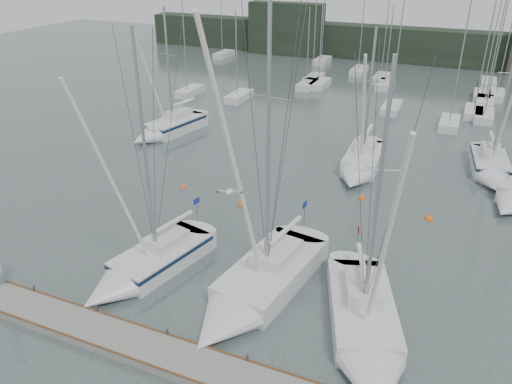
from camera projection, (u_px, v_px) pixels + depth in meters
ground at (244, 300)px, 25.56m from camera, size 160.00×160.00×0.00m
dock at (196, 365)px, 21.37m from camera, size 24.00×2.00×0.40m
far_treeline at (414, 45)px, 75.33m from camera, size 90.00×4.00×5.00m
far_building_left at (286, 29)px, 80.11m from camera, size 12.00×3.00×8.00m
mast_forest at (402, 88)px, 61.19m from camera, size 59.76×27.77×14.46m
sailboat_near_left at (141, 269)px, 27.02m from camera, size 4.49×8.71×14.05m
sailboat_near_center at (249, 295)px, 25.02m from camera, size 4.68×10.60×17.57m
sailboat_near_right at (367, 339)px, 22.27m from camera, size 5.87×9.90×13.81m
sailboat_mid_a at (165, 129)px, 47.11m from camera, size 4.40×8.87×12.38m
sailboat_mid_c at (360, 166)px, 39.34m from camera, size 2.91×8.36×11.86m
sailboat_mid_d at (491, 170)px, 38.76m from camera, size 3.47×7.81×13.20m
buoy_a at (242, 205)px, 34.81m from camera, size 0.60×0.60×0.60m
buoy_b at (362, 198)px, 35.72m from camera, size 0.54×0.54×0.54m
buoy_c at (184, 187)px, 37.32m from camera, size 0.45×0.45×0.45m
seagull at (230, 191)px, 20.40m from camera, size 0.98×0.48×0.20m
buoy_d at (429, 219)px, 33.06m from camera, size 0.58×0.58×0.58m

